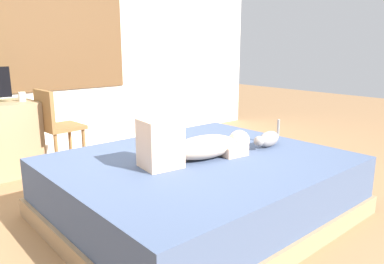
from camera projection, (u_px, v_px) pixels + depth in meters
name	position (u px, v px, depth m)	size (l,w,h in m)	color
ground_plane	(179.00, 215.00, 2.90)	(16.00, 16.00, 0.00)	olive
back_wall_with_window	(51.00, 32.00, 4.27)	(6.40, 0.14, 2.90)	silver
bed	(199.00, 187.00, 2.86)	(2.13, 1.80, 0.46)	#997A56
person_lying	(194.00, 145.00, 2.73)	(0.94, 0.37, 0.34)	#CCB299
cat	(268.00, 139.00, 3.09)	(0.36, 0.14, 0.21)	gray
cup	(22.00, 97.00, 3.75)	(0.07, 0.07, 0.09)	white
chair_by_desk	(55.00, 124.00, 3.81)	(0.40, 0.40, 0.86)	brown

